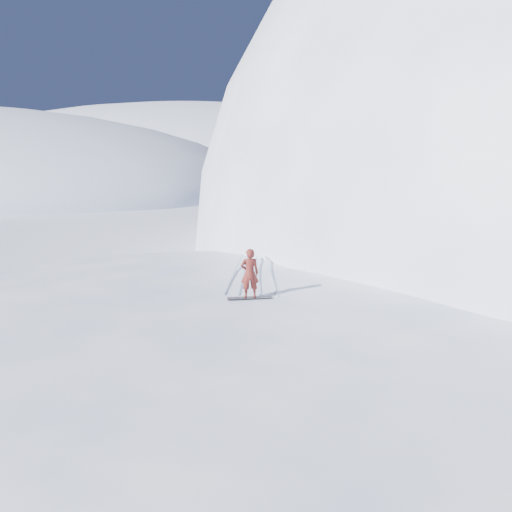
{
  "coord_description": "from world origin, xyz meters",
  "views": [
    {
      "loc": [
        3.19,
        -12.28,
        6.83
      ],
      "look_at": [
        0.22,
        2.95,
        3.5
      ],
      "focal_mm": 35.0,
      "sensor_mm": 36.0,
      "label": 1
    }
  ],
  "objects": [
    {
      "name": "wind_bumps",
      "position": [
        -0.56,
        2.12,
        0.0
      ],
      "size": [
        16.0,
        14.4,
        1.0
      ],
      "color": "white",
      "rests_on": "ground"
    },
    {
      "name": "near_ridge",
      "position": [
        1.0,
        3.0,
        0.0
      ],
      "size": [
        36.0,
        28.0,
        4.8
      ],
      "primitive_type": "ellipsoid",
      "color": "white",
      "rests_on": "ground"
    },
    {
      "name": "snowboard",
      "position": [
        0.22,
        1.95,
        2.41
      ],
      "size": [
        1.37,
        0.68,
        0.02
      ],
      "primitive_type": "cube",
      "rotation": [
        0.0,
        0.0,
        0.33
      ],
      "color": "black",
      "rests_on": "near_ridge"
    },
    {
      "name": "board_tracks",
      "position": [
        -0.35,
        5.12,
        2.42
      ],
      "size": [
        2.46,
        5.97,
        0.04
      ],
      "color": "silver",
      "rests_on": "ground"
    },
    {
      "name": "far_ridge_c",
      "position": [
        -40.0,
        110.0,
        0.0
      ],
      "size": [
        140.0,
        90.0,
        36.0
      ],
      "primitive_type": "ellipsoid",
      "color": "white",
      "rests_on": "ground"
    },
    {
      "name": "ground",
      "position": [
        0.0,
        0.0,
        0.0
      ],
      "size": [
        400.0,
        400.0,
        0.0
      ],
      "primitive_type": "plane",
      "color": "white",
      "rests_on": "ground"
    },
    {
      "name": "peak_shoulder",
      "position": [
        10.0,
        20.0,
        0.0
      ],
      "size": [
        28.0,
        24.0,
        18.0
      ],
      "primitive_type": "ellipsoid",
      "color": "white",
      "rests_on": "ground"
    },
    {
      "name": "snowboarder",
      "position": [
        0.22,
        1.95,
        3.18
      ],
      "size": [
        0.64,
        0.52,
        1.51
      ],
      "primitive_type": "imported",
      "rotation": [
        0.0,
        0.0,
        3.47
      ],
      "color": "maroon",
      "rests_on": "snowboard"
    }
  ]
}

